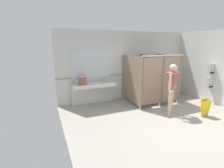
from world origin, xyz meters
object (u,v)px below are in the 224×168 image
paper_towel_dispenser_lower (210,83)px  soap_dispenser (77,81)px  handbag (82,81)px  person_standing (172,83)px  paper_towel_dispenser_upper (212,69)px  paper_cup (83,83)px  wet_floor_sign (206,108)px

paper_towel_dispenser_lower → soap_dispenser: 5.19m
paper_towel_dispenser_lower → handbag: size_ratio=1.00×
person_standing → handbag: bearing=145.1°
paper_towel_dispenser_upper → paper_cup: (-4.72, 1.47, -0.46)m
handbag → soap_dispenser: handbag is taller
paper_towel_dispenser_lower → person_standing: bearing=-171.4°
person_standing → soap_dispenser: 3.34m
paper_towel_dispenser_lower → soap_dispenser: (-4.90, 1.70, 0.14)m
paper_towel_dispenser_upper → handbag: paper_towel_dispenser_upper is taller
handbag → soap_dispenser: size_ratio=1.96×
paper_cup → wet_floor_sign: size_ratio=0.15×
paper_towel_dispenser_upper → paper_cup: 4.97m
handbag → paper_towel_dispenser_lower: bearing=-16.4°
person_standing → soap_dispenser: bearing=142.2°
person_standing → wet_floor_sign: person_standing is taller
paper_towel_dispenser_lower → handbag: 4.98m
handbag → paper_cup: handbag is taller
paper_towel_dispenser_upper → soap_dispenser: (-4.90, 1.67, -0.42)m
paper_towel_dispenser_lower → paper_cup: paper_towel_dispenser_lower is taller
paper_towel_dispenser_upper → soap_dispenser: size_ratio=1.98×
paper_towel_dispenser_upper → paper_towel_dispenser_lower: (0.00, -0.03, -0.55)m
soap_dispenser → handbag: bearing=-67.2°
paper_towel_dispenser_upper → paper_towel_dispenser_lower: bearing=-90.0°
paper_towel_dispenser_lower → person_standing: size_ratio=0.24×
soap_dispenser → person_standing: bearing=-37.8°
wet_floor_sign → handbag: bearing=146.1°
soap_dispenser → paper_towel_dispenser_lower: bearing=-19.1°
soap_dispenser → paper_cup: size_ratio=2.33×
person_standing → paper_cup: (-2.45, 1.84, -0.16)m
handbag → wet_floor_sign: (3.44, -2.31, -0.70)m
paper_cup → paper_towel_dispenser_lower: bearing=-17.6°
paper_cup → wet_floor_sign: paper_cup is taller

